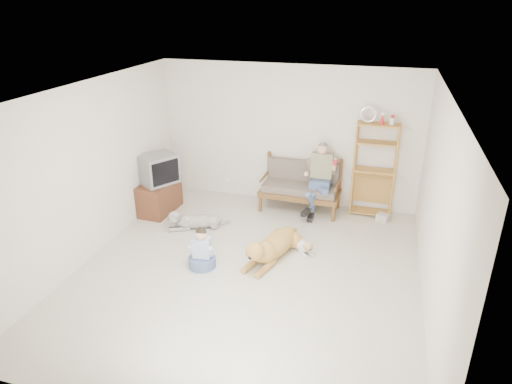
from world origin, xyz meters
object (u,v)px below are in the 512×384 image
(loveseat, at_px, (301,185))
(tv_stand, at_px, (159,197))
(golden_retriever, at_px, (272,246))
(etagere, at_px, (374,169))

(loveseat, bearing_deg, tv_stand, -159.60)
(tv_stand, relative_size, golden_retriever, 0.58)
(tv_stand, bearing_deg, etagere, 17.73)
(loveseat, relative_size, etagere, 0.74)
(etagere, height_order, tv_stand, etagere)
(etagere, distance_m, tv_stand, 4.05)
(etagere, bearing_deg, loveseat, -174.79)
(etagere, xyz_separation_m, tv_stand, (-3.88, -0.99, -0.60))
(loveseat, bearing_deg, golden_retriever, -90.67)
(loveseat, relative_size, golden_retriever, 0.94)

